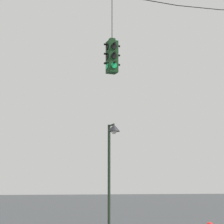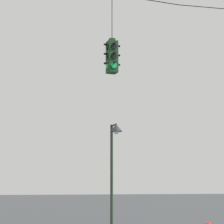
# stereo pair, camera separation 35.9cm
# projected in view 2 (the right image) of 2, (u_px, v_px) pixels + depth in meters

# --- Properties ---
(traffic_light_near_right_pole) EXTENTS (0.58, 0.58, 2.90)m
(traffic_light_near_right_pole) POSITION_uv_depth(u_px,v_px,m) (112.00, 56.00, 14.97)
(traffic_light_near_right_pole) COLOR #143819
(street_lamp) EXTENTS (0.52, 0.89, 4.41)m
(street_lamp) POSITION_uv_depth(u_px,v_px,m) (114.00, 147.00, 18.54)
(street_lamp) COLOR #233323
(street_lamp) RESTS_ON ground_plane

